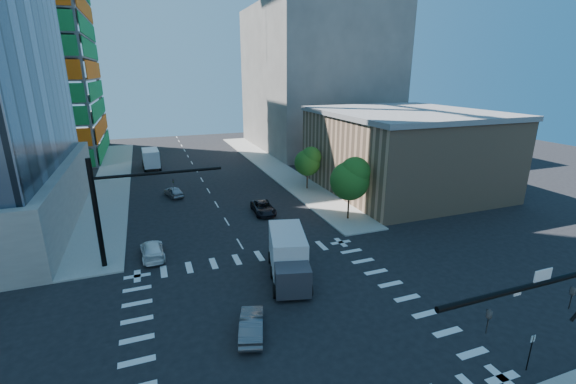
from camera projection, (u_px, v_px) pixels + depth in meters
name	position (u px, v px, depth m)	size (l,w,h in m)	color
ground	(283.00, 317.00, 25.23)	(160.00, 160.00, 0.00)	black
road_markings	(283.00, 317.00, 25.23)	(20.00, 20.00, 0.01)	silver
sidewalk_ne	(273.00, 166.00, 65.15)	(5.00, 60.00, 0.15)	gray
sidewalk_nw	(112.00, 180.00, 56.82)	(5.00, 60.00, 0.15)	gray
construction_building	(3.00, 14.00, 64.16)	(25.16, 34.50, 70.60)	slate
commercial_building	(403.00, 150.00, 51.66)	(20.50, 22.50, 10.60)	tan
bg_building_ne	(316.00, 79.00, 79.26)	(24.00, 30.00, 28.00)	#65605B
signal_mast_nw	(116.00, 202.00, 30.55)	(10.20, 0.40, 9.00)	black
tree_south	(351.00, 178.00, 40.48)	(4.16, 4.16, 6.82)	#382316
tree_north	(309.00, 161.00, 51.52)	(3.54, 3.52, 5.78)	#382316
no_parking_sign	(531.00, 349.00, 20.33)	(0.30, 0.06, 2.20)	black
car_nb_far	(263.00, 208.00, 43.61)	(2.18, 4.72, 1.31)	black
car_sb_near	(152.00, 250.00, 33.22)	(1.84, 4.54, 1.32)	white
car_sb_mid	(174.00, 192.00, 49.48)	(1.56, 3.87, 1.32)	#9C9CA3
car_sb_cross	(252.00, 325.00, 23.39)	(1.40, 4.02, 1.32)	#4E4F54
box_truck_near	(289.00, 261.00, 29.45)	(4.35, 7.08, 3.46)	black
box_truck_far	(151.00, 159.00, 64.10)	(2.89, 6.33, 3.27)	black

